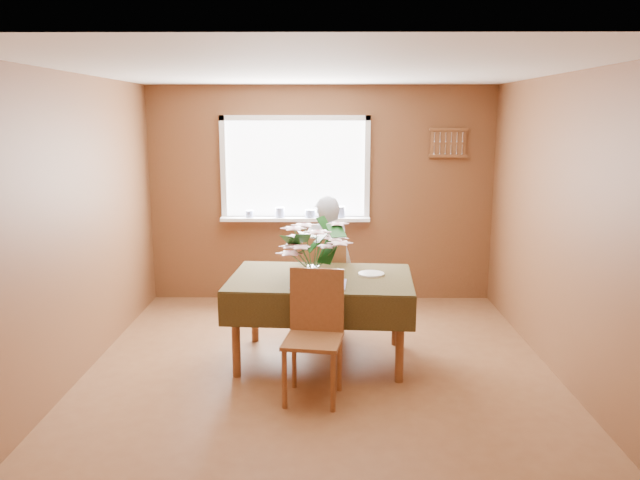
{
  "coord_description": "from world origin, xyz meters",
  "views": [
    {
      "loc": [
        0.05,
        -4.98,
        2.16
      ],
      "look_at": [
        0.0,
        0.55,
        1.05
      ],
      "focal_mm": 35.0,
      "sensor_mm": 36.0,
      "label": 1
    }
  ],
  "objects_px": {
    "dining_table": "(321,287)",
    "flower_bouquet": "(313,245)",
    "seated_woman": "(327,265)",
    "chair_near": "(315,329)",
    "chair_far": "(323,280)"
  },
  "relations": [
    {
      "from": "seated_woman",
      "to": "dining_table",
      "type": "bearing_deg",
      "value": 93.16
    },
    {
      "from": "dining_table",
      "to": "chair_near",
      "type": "xyz_separation_m",
      "value": [
        -0.05,
        -0.71,
        -0.14
      ]
    },
    {
      "from": "chair_near",
      "to": "seated_woman",
      "type": "height_order",
      "value": "seated_woman"
    },
    {
      "from": "chair_far",
      "to": "flower_bouquet",
      "type": "bearing_deg",
      "value": 80.2
    },
    {
      "from": "chair_far",
      "to": "chair_near",
      "type": "distance_m",
      "value": 1.46
    },
    {
      "from": "chair_near",
      "to": "flower_bouquet",
      "type": "xyz_separation_m",
      "value": [
        -0.02,
        0.52,
        0.55
      ]
    },
    {
      "from": "chair_near",
      "to": "dining_table",
      "type": "bearing_deg",
      "value": 94.97
    },
    {
      "from": "flower_bouquet",
      "to": "seated_woman",
      "type": "bearing_deg",
      "value": 82.54
    },
    {
      "from": "dining_table",
      "to": "chair_near",
      "type": "distance_m",
      "value": 0.72
    },
    {
      "from": "dining_table",
      "to": "chair_far",
      "type": "bearing_deg",
      "value": 92.63
    },
    {
      "from": "dining_table",
      "to": "chair_far",
      "type": "relative_size",
      "value": 1.67
    },
    {
      "from": "dining_table",
      "to": "seated_woman",
      "type": "height_order",
      "value": "seated_woman"
    },
    {
      "from": "flower_bouquet",
      "to": "dining_table",
      "type": "bearing_deg",
      "value": 70.14
    },
    {
      "from": "dining_table",
      "to": "flower_bouquet",
      "type": "relative_size",
      "value": 2.91
    },
    {
      "from": "dining_table",
      "to": "chair_near",
      "type": "bearing_deg",
      "value": -89.56
    }
  ]
}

